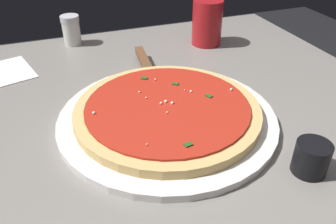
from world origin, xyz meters
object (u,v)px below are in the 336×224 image
object	(u,v)px
pizza	(168,111)
parmesan_shaker	(71,30)
cup_small_sauce	(311,158)
serving_plate	(168,119)
pizza_server	(148,69)
napkin_folded_right	(3,73)
cup_tall_drink	(207,22)

from	to	relation	value
pizza	parmesan_shaker	distance (m)	0.43
pizza	cup_small_sauce	size ratio (longest dim) A/B	6.44
serving_plate	parmesan_shaker	bearing A→B (deg)	14.76
cup_small_sauce	parmesan_shaker	xyz separation A→B (m)	(0.60, 0.25, 0.01)
pizza_server	napkin_folded_right	distance (m)	0.32
pizza_server	parmesan_shaker	distance (m)	0.27
pizza	parmesan_shaker	world-z (taller)	parmesan_shaker
pizza	pizza_server	world-z (taller)	pizza
pizza	parmesan_shaker	bearing A→B (deg)	14.76
cup_tall_drink	napkin_folded_right	distance (m)	0.49
pizza	cup_small_sauce	bearing A→B (deg)	-141.70
pizza	cup_tall_drink	bearing A→B (deg)	-35.76
serving_plate	napkin_folded_right	bearing A→B (deg)	42.58
napkin_folded_right	pizza_server	bearing A→B (deg)	-113.47
serving_plate	cup_small_sauce	size ratio (longest dim) A/B	7.60
cup_small_sauce	pizza	bearing A→B (deg)	38.30
serving_plate	pizza	xyz separation A→B (m)	(0.00, -0.00, 0.02)
serving_plate	cup_small_sauce	bearing A→B (deg)	-141.70
serving_plate	cup_small_sauce	xyz separation A→B (m)	(-0.18, -0.15, 0.02)
pizza_server	cup_tall_drink	bearing A→B (deg)	-57.47
pizza	cup_tall_drink	size ratio (longest dim) A/B	2.84
serving_plate	pizza_server	size ratio (longest dim) A/B	1.68
serving_plate	cup_small_sauce	distance (m)	0.24
napkin_folded_right	parmesan_shaker	bearing A→B (deg)	-55.26
serving_plate	cup_small_sauce	world-z (taller)	cup_small_sauce
cup_small_sauce	napkin_folded_right	size ratio (longest dim) A/B	0.38
pizza_server	cup_tall_drink	size ratio (longest dim) A/B	2.00
cup_tall_drink	cup_small_sauce	xyz separation A→B (m)	(-0.48, 0.07, -0.03)
napkin_folded_right	parmesan_shaker	world-z (taller)	parmesan_shaker
parmesan_shaker	pizza_server	bearing A→B (deg)	-152.38
serving_plate	parmesan_shaker	world-z (taller)	parmesan_shaker
cup_tall_drink	cup_small_sauce	world-z (taller)	cup_tall_drink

